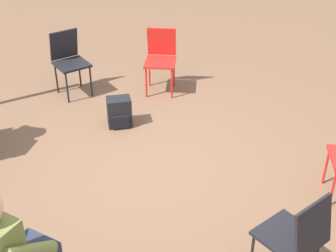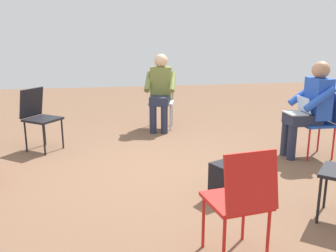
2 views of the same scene
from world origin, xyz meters
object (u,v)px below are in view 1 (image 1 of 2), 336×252
Objects in this scene: person_in_olive at (9,252)px; chair_south at (161,56)px; chair_southeast at (69,58)px; backpack_near_laptop_user at (119,114)px; chair_northwest at (296,235)px.

chair_south is at bearing 105.09° from person_in_olive.
backpack_near_laptop_user is (-0.91, 0.66, -0.34)m from chair_southeast.
backpack_near_laptop_user is (2.04, -1.91, -0.34)m from chair_northwest.
chair_northwest is (-2.95, 2.58, 0.00)m from chair_southeast.
chair_south and chair_northwest have the same top height.
chair_south is at bearing -102.85° from backpack_near_laptop_user.
chair_southeast is at bearing -36.07° from backpack_near_laptop_user.
chair_northwest is 0.69× the size of person_in_olive.
person_in_olive is (0.00, 3.76, 0.20)m from chair_south.
chair_northwest is at bearing 112.54° from chair_south.
chair_northwest is (-1.80, 2.95, 0.00)m from chair_south.
chair_south is 3.77m from person_in_olive.
chair_south is 0.69× the size of person_in_olive.
person_in_olive is (-1.15, 3.39, 0.20)m from chair_southeast.
chair_south is at bearing 149.02° from chair_southeast.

